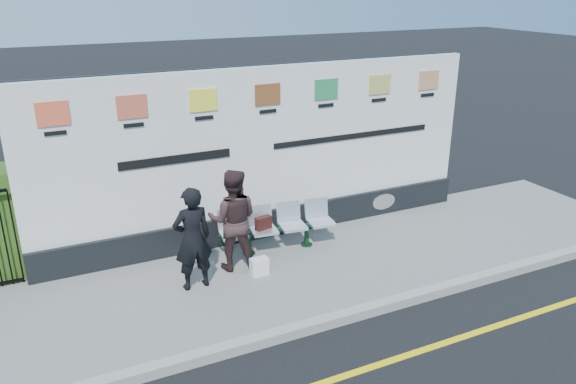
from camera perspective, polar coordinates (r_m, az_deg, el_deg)
The scene contains 10 objects.
ground at distance 7.16m, azimuth 7.03°, elevation -17.71°, with size 80.00×80.00×0.00m, color black.
pavement at distance 8.96m, azimuth -1.55°, elevation -8.48°, with size 14.00×3.00×0.12m, color slate.
kerb at distance 7.81m, azimuth 3.05°, elevation -13.27°, with size 14.00×0.18×0.14m, color gray.
yellow_line at distance 7.15m, azimuth 7.03°, elevation -17.68°, with size 14.00×0.10×0.01m, color yellow.
billboard at distance 9.73m, azimuth -2.17°, elevation 2.71°, with size 8.00×0.30×3.00m.
bench at distance 9.55m, azimuth -1.00°, elevation -4.70°, with size 1.96×0.52×0.42m, color silver, non-canonical shape.
woman_left at distance 8.29m, azimuth -9.68°, elevation -4.70°, with size 0.58×0.38×1.59m, color black.
woman_right at distance 8.76m, azimuth -5.60°, elevation -2.83°, with size 0.80×0.62×1.64m, color #342122.
handbag_brown at distance 9.34m, azimuth -2.51°, elevation -3.15°, with size 0.28×0.12×0.22m, color black.
carrier_bag_white at distance 8.81m, azimuth -2.93°, elevation -7.57°, with size 0.27×0.16×0.27m, color white.
Camera 1 is at (-3.14, -4.66, 4.43)m, focal length 35.00 mm.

